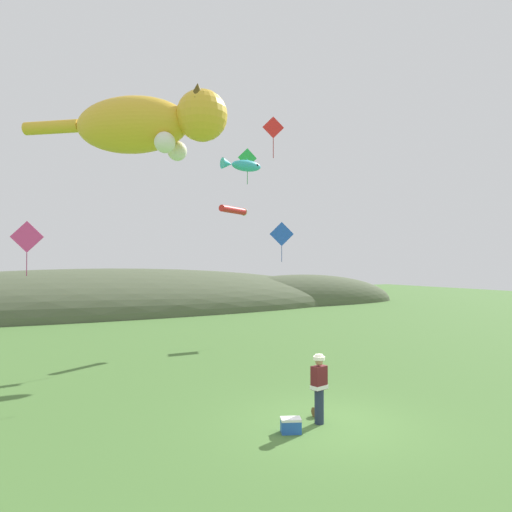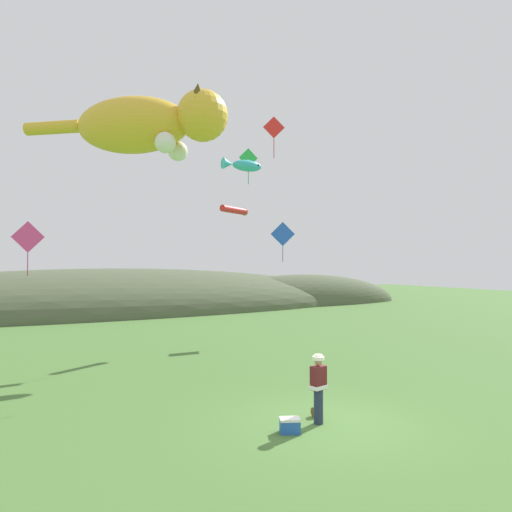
{
  "view_description": "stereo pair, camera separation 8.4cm",
  "coord_description": "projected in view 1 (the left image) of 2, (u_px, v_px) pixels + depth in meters",
  "views": [
    {
      "loc": [
        -7.19,
        -9.57,
        4.11
      ],
      "look_at": [
        0.0,
        4.0,
        4.38
      ],
      "focal_mm": 32.0,
      "sensor_mm": 36.0,
      "label": 1
    },
    {
      "loc": [
        -7.11,
        -9.61,
        4.11
      ],
      "look_at": [
        0.0,
        4.0,
        4.38
      ],
      "focal_mm": 32.0,
      "sensor_mm": 36.0,
      "label": 2
    }
  ],
  "objects": [
    {
      "name": "ground_plane",
      "position": [
        329.0,
        423.0,
        11.74
      ],
      "size": [
        120.0,
        120.0,
        0.0
      ],
      "primitive_type": "plane",
      "color": "#477033"
    },
    {
      "name": "distant_hill_ridge",
      "position": [
        138.0,
        310.0,
        40.87
      ],
      "size": [
        56.91,
        15.59,
        7.44
      ],
      "color": "#4C563D",
      "rests_on": "ground"
    },
    {
      "name": "festival_attendant",
      "position": [
        319.0,
        386.0,
        11.74
      ],
      "size": [
        0.47,
        0.35,
        1.77
      ],
      "color": "#232D47",
      "rests_on": "ground"
    },
    {
      "name": "kite_spool",
      "position": [
        316.0,
        412.0,
        12.26
      ],
      "size": [
        0.16,
        0.26,
        0.26
      ],
      "color": "olive",
      "rests_on": "ground"
    },
    {
      "name": "picnic_cooler",
      "position": [
        291.0,
        425.0,
        11.08
      ],
      "size": [
        0.58,
        0.49,
        0.36
      ],
      "color": "blue",
      "rests_on": "ground"
    },
    {
      "name": "kite_giant_cat",
      "position": [
        147.0,
        125.0,
        19.13
      ],
      "size": [
        7.59,
        6.29,
        2.78
      ],
      "color": "gold"
    },
    {
      "name": "kite_fish_windsock",
      "position": [
        242.0,
        165.0,
        21.95
      ],
      "size": [
        2.05,
        0.59,
        0.63
      ],
      "color": "#33B2CC"
    },
    {
      "name": "kite_tube_streamer",
      "position": [
        234.0,
        210.0,
        24.38
      ],
      "size": [
        2.04,
        1.41,
        0.44
      ],
      "color": "red"
    },
    {
      "name": "kite_diamond_pink",
      "position": [
        27.0,
        237.0,
        17.61
      ],
      "size": [
        1.18,
        0.38,
        2.13
      ],
      "color": "#E53F8C"
    },
    {
      "name": "kite_diamond_blue",
      "position": [
        282.0,
        234.0,
        26.16
      ],
      "size": [
        1.27,
        0.61,
        2.3
      ],
      "color": "blue"
    },
    {
      "name": "kite_diamond_green",
      "position": [
        247.0,
        158.0,
        24.26
      ],
      "size": [
        1.01,
        0.25,
        1.93
      ],
      "color": "green"
    },
    {
      "name": "kite_diamond_red",
      "position": [
        273.0,
        128.0,
        20.52
      ],
      "size": [
        0.93,
        0.36,
        1.89
      ],
      "color": "red"
    }
  ]
}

